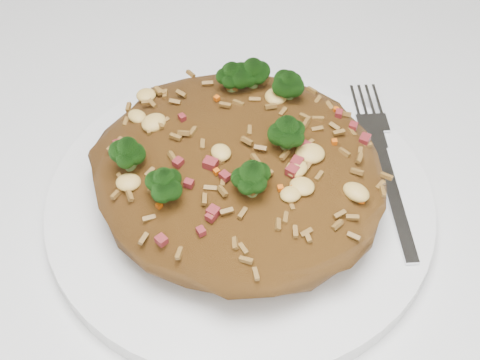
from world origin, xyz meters
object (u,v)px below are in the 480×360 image
plate (240,202)px  fork (387,173)px  fried_rice (240,162)px  dining_table (224,314)px

plate → fork: bearing=46.1°
fried_rice → fork: bearing=45.9°
plate → fried_rice: size_ratio=1.33×
plate → fork: 0.10m
fork → plate: bearing=-83.6°
fried_rice → fork: 0.10m
dining_table → plate: 0.10m
plate → fork: size_ratio=1.88×
dining_table → fried_rice: bearing=103.2°
dining_table → plate: plate is taller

